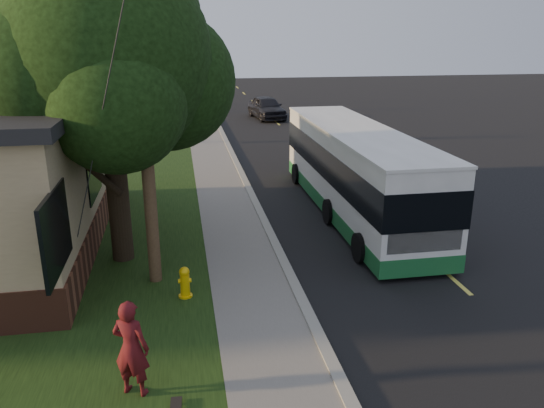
{
  "coord_description": "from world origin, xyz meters",
  "views": [
    {
      "loc": [
        -2.54,
        -11.14,
        5.9
      ],
      "look_at": [
        -0.2,
        2.11,
        1.5
      ],
      "focal_mm": 35.0,
      "sensor_mm": 36.0,
      "label": 1
    }
  ],
  "objects_px": {
    "utility_pole": "(142,92)",
    "leafy_tree": "(107,63)",
    "fire_hydrant": "(185,282)",
    "skateboarder": "(131,348)",
    "bare_tree_far": "(171,86)",
    "traffic_signal": "(213,66)",
    "transit_bus": "(355,169)",
    "bare_tree_near": "(160,105)",
    "distant_car": "(267,107)"
  },
  "relations": [
    {
      "from": "traffic_signal",
      "to": "distant_car",
      "type": "relative_size",
      "value": 1.19
    },
    {
      "from": "traffic_signal",
      "to": "transit_bus",
      "type": "xyz_separation_m",
      "value": [
        2.65,
        -28.82,
        -1.62
      ]
    },
    {
      "from": "fire_hydrant",
      "to": "leafy_tree",
      "type": "bearing_deg",
      "value": 120.67
    },
    {
      "from": "fire_hydrant",
      "to": "leafy_tree",
      "type": "xyz_separation_m",
      "value": [
        -1.57,
        2.65,
        4.73
      ]
    },
    {
      "from": "utility_pole",
      "to": "leafy_tree",
      "type": "distance_m",
      "value": 1.94
    },
    {
      "from": "fire_hydrant",
      "to": "utility_pole",
      "type": "distance_m",
      "value": 4.37
    },
    {
      "from": "traffic_signal",
      "to": "skateboarder",
      "type": "xyz_separation_m",
      "value": [
        -4.01,
        -37.3,
        -2.23
      ]
    },
    {
      "from": "fire_hydrant",
      "to": "leafy_tree",
      "type": "distance_m",
      "value": 5.65
    },
    {
      "from": "bare_tree_near",
      "to": "distant_car",
      "type": "relative_size",
      "value": 0.93
    },
    {
      "from": "bare_tree_far",
      "to": "traffic_signal",
      "type": "distance_m",
      "value": 5.44
    },
    {
      "from": "leafy_tree",
      "to": "bare_tree_far",
      "type": "bearing_deg",
      "value": 87.55
    },
    {
      "from": "distant_car",
      "to": "transit_bus",
      "type": "bearing_deg",
      "value": -98.57
    },
    {
      "from": "bare_tree_near",
      "to": "distant_car",
      "type": "height_order",
      "value": "bare_tree_near"
    },
    {
      "from": "fire_hydrant",
      "to": "bare_tree_far",
      "type": "relative_size",
      "value": 0.18
    },
    {
      "from": "traffic_signal",
      "to": "transit_bus",
      "type": "relative_size",
      "value": 0.51
    },
    {
      "from": "utility_pole",
      "to": "bare_tree_far",
      "type": "distance_m",
      "value": 29.13
    },
    {
      "from": "leafy_tree",
      "to": "bare_tree_far",
      "type": "relative_size",
      "value": 1.94
    },
    {
      "from": "utility_pole",
      "to": "leafy_tree",
      "type": "relative_size",
      "value": 1.16
    },
    {
      "from": "bare_tree_far",
      "to": "transit_bus",
      "type": "bearing_deg",
      "value": -76.09
    },
    {
      "from": "transit_bus",
      "to": "distant_car",
      "type": "xyz_separation_m",
      "value": [
        0.47,
        20.77,
        -0.76
      ]
    },
    {
      "from": "skateboarder",
      "to": "transit_bus",
      "type": "bearing_deg",
      "value": -104.51
    },
    {
      "from": "bare_tree_near",
      "to": "distant_car",
      "type": "distance_m",
      "value": 10.75
    },
    {
      "from": "leafy_tree",
      "to": "traffic_signal",
      "type": "distance_m",
      "value": 31.76
    },
    {
      "from": "distant_car",
      "to": "bare_tree_far",
      "type": "bearing_deg",
      "value": 141.22
    },
    {
      "from": "bare_tree_far",
      "to": "traffic_signal",
      "type": "bearing_deg",
      "value": 48.81
    },
    {
      "from": "leafy_tree",
      "to": "distant_car",
      "type": "distance_m",
      "value": 24.95
    },
    {
      "from": "bare_tree_near",
      "to": "traffic_signal",
      "type": "distance_m",
      "value": 16.52
    },
    {
      "from": "utility_pole",
      "to": "leafy_tree",
      "type": "bearing_deg",
      "value": 117.6
    },
    {
      "from": "fire_hydrant",
      "to": "transit_bus",
      "type": "relative_size",
      "value": 0.07
    },
    {
      "from": "utility_pole",
      "to": "traffic_signal",
      "type": "xyz_separation_m",
      "value": [
        3.81,
        33.01,
        -1.47
      ]
    },
    {
      "from": "bare_tree_far",
      "to": "skateboarder",
      "type": "bearing_deg",
      "value": -90.88
    },
    {
      "from": "fire_hydrant",
      "to": "skateboarder",
      "type": "xyz_separation_m",
      "value": [
        -0.91,
        -3.3,
        0.5
      ]
    },
    {
      "from": "bare_tree_near",
      "to": "bare_tree_far",
      "type": "relative_size",
      "value": 1.07
    },
    {
      "from": "fire_hydrant",
      "to": "utility_pole",
      "type": "height_order",
      "value": "utility_pole"
    },
    {
      "from": "leafy_tree",
      "to": "bare_tree_far",
      "type": "xyz_separation_m",
      "value": [
        1.17,
        27.35,
        -3.16
      ]
    },
    {
      "from": "fire_hydrant",
      "to": "bare_tree_far",
      "type": "bearing_deg",
      "value": 90.76
    },
    {
      "from": "fire_hydrant",
      "to": "distant_car",
      "type": "distance_m",
      "value": 26.68
    },
    {
      "from": "fire_hydrant",
      "to": "transit_bus",
      "type": "bearing_deg",
      "value": 41.99
    },
    {
      "from": "bare_tree_near",
      "to": "bare_tree_far",
      "type": "xyz_separation_m",
      "value": [
        0.5,
        12.0,
        -0.15
      ]
    },
    {
      "from": "bare_tree_near",
      "to": "transit_bus",
      "type": "bearing_deg",
      "value": -62.59
    },
    {
      "from": "leafy_tree",
      "to": "transit_bus",
      "type": "xyz_separation_m",
      "value": [
        7.32,
        2.53,
        -3.62
      ]
    },
    {
      "from": "traffic_signal",
      "to": "fire_hydrant",
      "type": "bearing_deg",
      "value": -95.21
    },
    {
      "from": "bare_tree_near",
      "to": "skateboarder",
      "type": "xyz_separation_m",
      "value": [
        -0.01,
        -21.3,
        -1.22
      ]
    },
    {
      "from": "leafy_tree",
      "to": "skateboarder",
      "type": "distance_m",
      "value": 7.33
    },
    {
      "from": "fire_hydrant",
      "to": "distant_car",
      "type": "relative_size",
      "value": 0.16
    },
    {
      "from": "bare_tree_near",
      "to": "bare_tree_far",
      "type": "bearing_deg",
      "value": 87.61
    },
    {
      "from": "leafy_tree",
      "to": "skateboarder",
      "type": "xyz_separation_m",
      "value": [
        0.66,
        -5.95,
        -4.23
      ]
    },
    {
      "from": "bare_tree_far",
      "to": "skateboarder",
      "type": "height_order",
      "value": "bare_tree_far"
    },
    {
      "from": "traffic_signal",
      "to": "transit_bus",
      "type": "height_order",
      "value": "traffic_signal"
    },
    {
      "from": "utility_pole",
      "to": "traffic_signal",
      "type": "relative_size",
      "value": 1.65
    }
  ]
}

